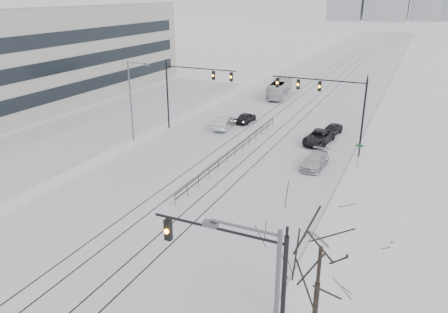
% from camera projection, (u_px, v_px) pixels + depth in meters
% --- Properties ---
extents(road, '(22.00, 260.00, 0.02)m').
position_uv_depth(road, '(309.00, 97.00, 70.07)').
color(road, silver).
rests_on(road, ground).
extents(sidewalk_east, '(5.00, 260.00, 0.16)m').
position_uv_depth(sidewalk_east, '(398.00, 105.00, 64.80)').
color(sidewalk_east, white).
rests_on(sidewalk_east, ground).
extents(curb, '(0.10, 260.00, 0.12)m').
position_uv_depth(curb, '(381.00, 103.00, 65.76)').
color(curb, gray).
rests_on(curb, ground).
extents(parking_strip, '(14.00, 60.00, 0.03)m').
position_uv_depth(parking_strip, '(109.00, 122.00, 56.58)').
color(parking_strip, silver).
rests_on(parking_strip, ground).
extents(tram_rails, '(5.30, 180.00, 0.01)m').
position_uv_depth(tram_rails, '(267.00, 130.00, 53.06)').
color(tram_rails, black).
rests_on(tram_rails, ground).
extents(office_building, '(20.20, 62.20, 14.11)m').
position_uv_depth(office_building, '(1.00, 58.00, 61.07)').
color(office_building, '#ACAAA2').
rests_on(office_building, ground).
extents(traffic_mast_near, '(6.10, 0.37, 7.00)m').
position_uv_depth(traffic_mast_near, '(247.00, 278.00, 18.34)').
color(traffic_mast_near, black).
rests_on(traffic_mast_near, ground).
extents(traffic_mast_ne, '(9.60, 0.37, 8.00)m').
position_uv_depth(traffic_mast_ne, '(330.00, 99.00, 43.60)').
color(traffic_mast_ne, black).
rests_on(traffic_mast_ne, ground).
extents(traffic_mast_nw, '(9.10, 0.37, 8.00)m').
position_uv_depth(traffic_mast_nw, '(189.00, 85.00, 51.00)').
color(traffic_mast_nw, black).
rests_on(traffic_mast_nw, ground).
extents(street_light_west, '(2.73, 0.25, 9.00)m').
position_uv_depth(street_light_west, '(133.00, 96.00, 47.46)').
color(street_light_west, '#595B60').
rests_on(street_light_west, ground).
extents(bare_tree, '(4.40, 4.40, 6.10)m').
position_uv_depth(bare_tree, '(320.00, 256.00, 19.98)').
color(bare_tree, black).
rests_on(bare_tree, ground).
extents(median_fence, '(0.06, 24.00, 1.00)m').
position_uv_depth(median_fence, '(235.00, 152.00, 44.38)').
color(median_fence, black).
rests_on(median_fence, ground).
extents(street_sign, '(0.70, 0.06, 2.40)m').
position_uv_depth(street_sign, '(359.00, 153.00, 41.11)').
color(street_sign, '#595B60').
rests_on(street_sign, ground).
extents(sedan_sb_inner, '(1.69, 3.95, 1.33)m').
position_uv_depth(sedan_sb_inner, '(246.00, 118.00, 55.95)').
color(sedan_sb_inner, black).
rests_on(sedan_sb_inner, ground).
extents(sedan_sb_outer, '(2.27, 4.89, 1.55)m').
position_uv_depth(sedan_sb_outer, '(224.00, 123.00, 53.47)').
color(sedan_sb_outer, '#B8BCC0').
rests_on(sedan_sb_outer, ground).
extents(sedan_nb_front, '(2.94, 5.44, 1.45)m').
position_uv_depth(sedan_nb_front, '(319.00, 137.00, 48.23)').
color(sedan_nb_front, black).
rests_on(sedan_nb_front, ground).
extents(sedan_nb_right, '(2.09, 4.73, 1.35)m').
position_uv_depth(sedan_nb_right, '(315.00, 161.00, 41.73)').
color(sedan_nb_right, silver).
rests_on(sedan_nb_right, ground).
extents(sedan_nb_far, '(2.21, 4.00, 1.29)m').
position_uv_depth(sedan_nb_far, '(332.00, 129.00, 51.24)').
color(sedan_nb_far, black).
rests_on(sedan_nb_far, ground).
extents(box_truck, '(3.14, 9.70, 2.65)m').
position_uv_depth(box_truck, '(280.00, 88.00, 69.56)').
color(box_truck, silver).
rests_on(box_truck, ground).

